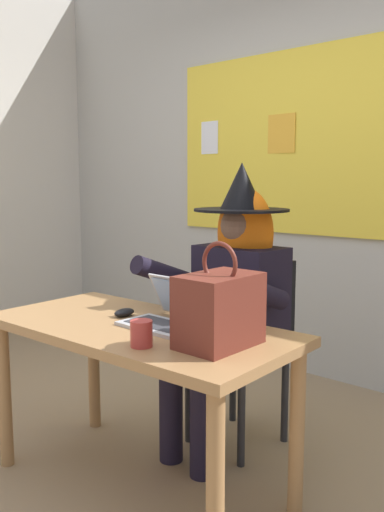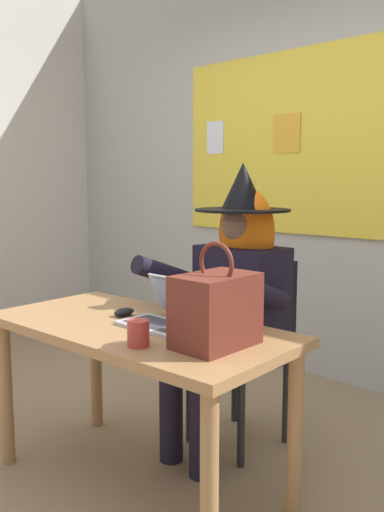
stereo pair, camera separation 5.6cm
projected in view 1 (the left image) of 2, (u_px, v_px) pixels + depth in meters
name	position (u px, v px, depth m)	size (l,w,h in m)	color
ground_plane	(111.00, 493.00, 2.27)	(24.00, 24.00, 0.00)	#937A5B
wall_back_bulletin	(333.00, 150.00, 3.44)	(5.33, 1.93, 2.97)	#B2B2AD
desk_main	(138.00, 348.00, 2.24)	(1.35, 0.69, 0.71)	#A37547
chair_at_desk	(248.00, 338.00, 2.72)	(0.44, 0.44, 0.92)	black
person_costumed	(232.00, 287.00, 2.59)	(0.61, 0.70, 1.39)	black
laptop	(168.00, 314.00, 2.22)	(0.33, 0.29, 0.19)	#B7B7BC
computer_mouse	(124.00, 312.00, 2.37)	(0.06, 0.10, 0.03)	black
handbag	(219.00, 309.00, 1.93)	(0.20, 0.30, 0.38)	maroon
coffee_mug	(141.00, 334.00, 1.93)	(0.08, 0.08, 0.10)	#B23833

